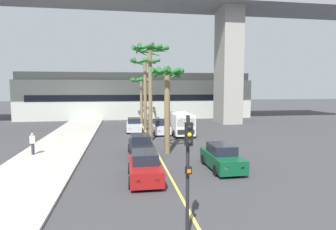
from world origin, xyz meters
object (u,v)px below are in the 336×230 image
Objects in this scene: car_queue_third at (134,125)px; palm_tree_farthest_median at (145,72)px; traffic_light_median_near at (188,161)px; palm_tree_near_median at (141,86)px; car_queue_fifth at (160,127)px; car_queue_front at (141,146)px; palm_tree_far_median at (150,60)px; car_queue_second at (145,167)px; palm_tree_mid_median at (167,86)px; pedestrian_far_along at (33,143)px; car_queue_fourth at (222,158)px; delivery_van at (181,123)px.

car_queue_third is 0.48× the size of palm_tree_farthest_median.
palm_tree_near_median is (0.65, 31.63, 2.64)m from traffic_light_median_near.
car_queue_front is at bearing -106.14° from car_queue_fifth.
palm_tree_far_median reaches higher than car_queue_front.
palm_tree_farthest_median is (1.39, 0.81, 6.21)m from car_queue_third.
palm_tree_mid_median reaches higher than car_queue_second.
car_queue_fifth is 10.95m from palm_tree_near_median.
pedestrian_far_along is at bearing 123.50° from traffic_light_median_near.
palm_tree_far_median reaches higher than car_queue_fourth.
palm_tree_mid_median is (-0.74, -9.36, 4.52)m from car_queue_fifth.
car_queue_fifth is 22.00m from traffic_light_median_near.
car_queue_third is at bearing -149.88° from palm_tree_farthest_median.
car_queue_second and car_queue_fifth have the same top height.
pedestrian_far_along is (-7.92, -10.91, 0.28)m from car_queue_third.
pedestrian_far_along is (-9.96, 0.62, -4.25)m from palm_tree_mid_median.
car_queue_fourth is 2.53× the size of pedestrian_far_along.
traffic_light_median_near is at bearing -81.94° from car_queue_second.
pedestrian_far_along reaches higher than car_queue_fourth.
car_queue_front is at bearing -6.76° from pedestrian_far_along.
palm_tree_mid_median is at bearing -86.98° from palm_tree_farthest_median.
palm_tree_farthest_median reaches higher than traffic_light_median_near.
car_queue_front is 0.61× the size of palm_tree_mid_median.
palm_tree_mid_median is 5.98m from palm_tree_far_median.
palm_tree_near_median is 19.19m from palm_tree_mid_median.
car_queue_fifth is 0.48× the size of palm_tree_farthest_median.
traffic_light_median_near is at bearing -117.48° from car_queue_fourth.
delivery_van is at bearing 60.33° from car_queue_front.
car_queue_second is at bearing -97.41° from palm_tree_far_median.
delivery_van is at bearing 71.13° from palm_tree_mid_median.
car_queue_second is 13.45m from palm_tree_far_median.
traffic_light_median_near is 12.77m from palm_tree_mid_median.
car_queue_front is 12.32m from traffic_light_median_near.
palm_tree_far_median is (0.57, 17.89, 4.91)m from traffic_light_median_near.
delivery_van is (4.87, 8.55, 0.57)m from car_queue_front.
pedestrian_far_along is at bearing -116.62° from palm_tree_near_median.
car_queue_front is 9.08m from palm_tree_far_median.
delivery_van reaches higher than car_queue_front.
palm_tree_near_median is 7.03m from palm_tree_farthest_median.
pedestrian_far_along is at bearing 173.24° from car_queue_front.
palm_tree_mid_median is (2.04, -11.53, 4.52)m from car_queue_third.
car_queue_second is 1.00× the size of car_queue_fourth.
delivery_van reaches higher than car_queue_second.
delivery_van is 7.78m from palm_tree_far_median.
palm_tree_farthest_median reaches higher than car_queue_third.
palm_tree_mid_median is at bearing 119.96° from car_queue_fourth.
car_queue_second is 0.98× the size of traffic_light_median_near.
palm_tree_mid_median reaches higher than traffic_light_median_near.
car_queue_third is at bearing 54.01° from pedestrian_far_along.
palm_tree_farthest_median is at bearing 85.10° from car_queue_second.
palm_tree_mid_median is 12.47m from palm_tree_farthest_median.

